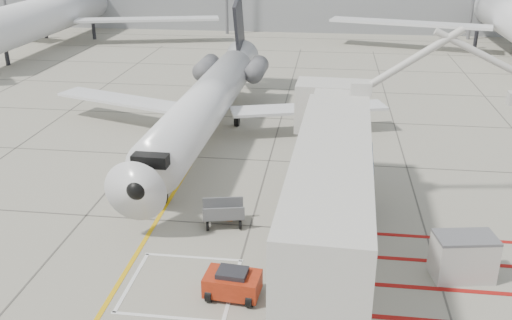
# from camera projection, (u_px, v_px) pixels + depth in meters

# --- Properties ---
(ground_plane) EXTENTS (260.00, 260.00, 0.00)m
(ground_plane) POSITION_uv_depth(u_px,v_px,m) (237.00, 274.00, 22.80)
(ground_plane) COLOR gray
(ground_plane) RESTS_ON ground
(regional_jet) EXTENTS (24.52, 30.60, 7.89)m
(regional_jet) POSITION_uv_depth(u_px,v_px,m) (196.00, 90.00, 33.65)
(regional_jet) COLOR silver
(regional_jet) RESTS_ON ground_plane
(jet_bridge) EXTENTS (9.53, 18.94, 7.45)m
(jet_bridge) POSITION_uv_depth(u_px,v_px,m) (331.00, 195.00, 21.04)
(jet_bridge) COLOR beige
(jet_bridge) RESTS_ON ground_plane
(pushback_tug) EXTENTS (2.15, 1.46, 1.19)m
(pushback_tug) POSITION_uv_depth(u_px,v_px,m) (232.00, 283.00, 21.24)
(pushback_tug) COLOR #A62810
(pushback_tug) RESTS_ON ground_plane
(baggage_cart) EXTENTS (2.11, 1.58, 1.20)m
(baggage_cart) POSITION_uv_depth(u_px,v_px,m) (223.00, 213.00, 26.35)
(baggage_cart) COLOR #55565A
(baggage_cart) RESTS_ON ground_plane
(ground_power_unit) EXTENTS (2.52, 1.73, 1.84)m
(ground_power_unit) POSITION_uv_depth(u_px,v_px,m) (463.00, 257.00, 22.29)
(ground_power_unit) COLOR beige
(ground_power_unit) RESTS_ON ground_plane
(cone_nose) EXTENTS (0.33, 0.33, 0.46)m
(cone_nose) POSITION_uv_depth(u_px,v_px,m) (230.00, 215.00, 26.95)
(cone_nose) COLOR orange
(cone_nose) RESTS_ON ground_plane
(cone_side) EXTENTS (0.34, 0.34, 0.48)m
(cone_side) POSITION_uv_depth(u_px,v_px,m) (287.00, 216.00, 26.88)
(cone_side) COLOR #DB450B
(cone_side) RESTS_ON ground_plane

